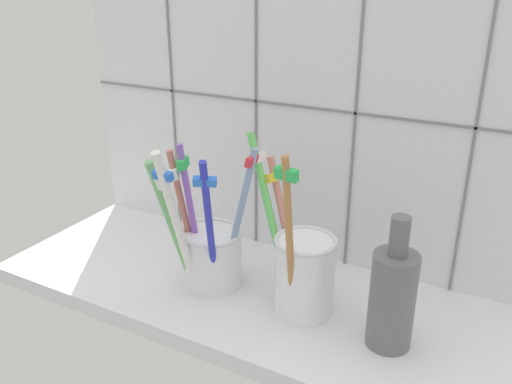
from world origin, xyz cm
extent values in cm
cube|color=silver|center=(0.00, 0.00, 1.00)|extent=(64.00, 22.00, 2.00)
cube|color=white|center=(0.00, 12.00, 22.50)|extent=(64.00, 2.00, 45.00)
cube|color=gray|center=(-19.20, 10.90, 22.50)|extent=(0.30, 0.20, 45.00)
cube|color=gray|center=(-6.40, 10.90, 22.50)|extent=(0.30, 0.20, 45.00)
cube|color=gray|center=(6.40, 10.90, 22.50)|extent=(0.30, 0.20, 45.00)
cube|color=gray|center=(19.20, 10.90, 22.50)|extent=(0.30, 0.20, 45.00)
cube|color=gray|center=(0.00, 10.90, 21.41)|extent=(64.00, 0.20, 0.30)
cylinder|color=white|center=(-5.87, -0.82, 5.29)|extent=(7.00, 7.00, 6.59)
torus|color=silver|center=(-5.87, -0.82, 8.59)|extent=(7.15, 7.15, 0.50)
cylinder|color=#965BD0|center=(-7.81, -1.68, 10.72)|extent=(2.78, 1.68, 16.73)
cube|color=green|center=(-8.46, -1.93, 16.90)|extent=(1.74, 2.50, 1.14)
cylinder|color=#88A3CB|center=(-2.30, -0.72, 10.92)|extent=(4.89, 1.13, 17.21)
cube|color=#E5333F|center=(-0.63, -0.59, 18.11)|extent=(0.99, 2.16, 1.10)
cylinder|color=#2B31C0|center=(-3.52, -4.47, 10.97)|extent=(3.00, 5.59, 17.36)
cube|color=blue|center=(-2.82, -6.09, 17.27)|extent=(2.49, 1.82, 1.01)
cylinder|color=#CA7164|center=(-8.63, -1.90, 10.36)|extent=(3.28, 2.26, 16.03)
cube|color=white|center=(-9.37, -2.30, 15.81)|extent=(1.98, 2.48, 1.23)
cylinder|color=#73BA72|center=(-8.02, -4.82, 10.49)|extent=(3.15, 5.59, 16.47)
cube|color=white|center=(-8.60, -6.22, 16.23)|extent=(2.37, 1.87, 1.38)
cylinder|color=white|center=(-6.68, -5.82, 11.41)|extent=(1.21, 6.63, 18.30)
cube|color=blue|center=(-6.60, -7.75, 17.76)|extent=(2.18, 0.99, 1.01)
cylinder|color=white|center=(5.87, -0.82, 6.25)|extent=(6.48, 6.48, 8.50)
torus|color=silver|center=(5.87, -0.82, 10.50)|extent=(6.66, 6.66, 0.50)
cylinder|color=#B77B45|center=(5.62, -4.27, 11.71)|extent=(1.18, 3.07, 18.70)
cube|color=green|center=(5.49, -5.13, 19.22)|extent=(2.40, 1.23, 1.21)
cylinder|color=#6DE06A|center=(0.77, 1.10, 11.34)|extent=(6.95, 2.68, 18.14)
cube|color=white|center=(-1.21, 1.65, 17.57)|extent=(1.60, 2.66, 1.14)
cylinder|color=tan|center=(2.38, 1.63, 9.99)|extent=(6.18, 3.42, 15.46)
cube|color=yellow|center=(0.60, 2.45, 15.51)|extent=(2.00, 2.57, 1.18)
cylinder|color=slate|center=(15.50, -1.93, 6.98)|extent=(4.42, 4.42, 9.96)
cylinder|color=slate|center=(15.50, -1.93, 13.92)|extent=(1.80, 1.80, 3.91)
camera|label=1|loc=(24.70, -46.08, 36.25)|focal=37.37mm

